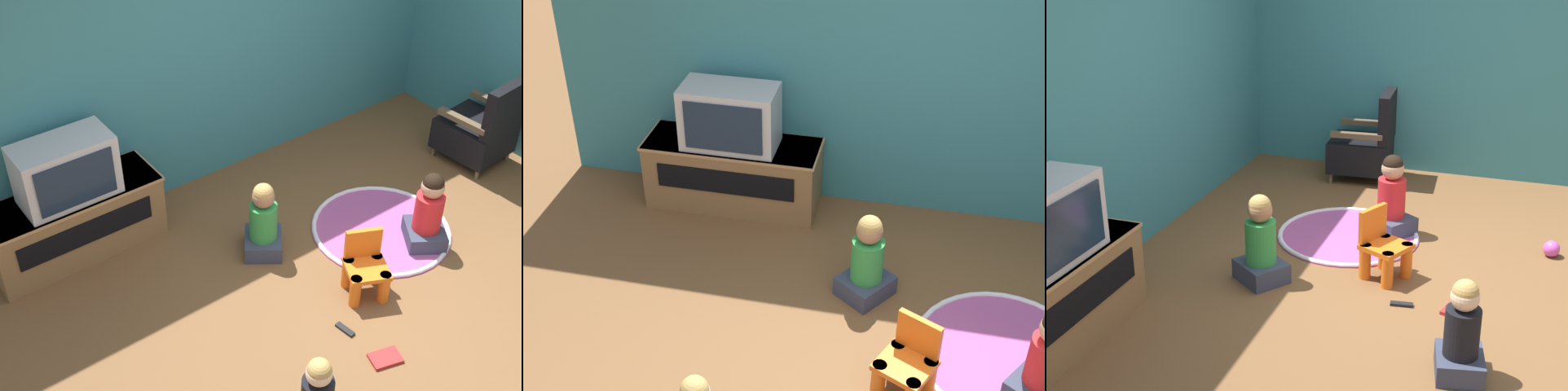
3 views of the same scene
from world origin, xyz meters
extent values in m
plane|color=brown|center=(0.00, 0.00, 0.00)|extent=(30.00, 30.00, 0.00)
cube|color=teal|center=(-0.28, 2.18, 1.32)|extent=(5.44, 0.12, 2.63)
cube|color=brown|center=(-1.54, 1.87, 0.28)|extent=(1.34, 0.46, 0.55)
cube|color=#A97C50|center=(-1.54, 1.87, 0.54)|extent=(1.36, 0.47, 0.02)
cube|color=black|center=(-1.54, 1.63, 0.34)|extent=(1.07, 0.01, 0.20)
cube|color=#B7B7BC|center=(-1.54, 1.84, 0.79)|extent=(0.71, 0.36, 0.48)
cube|color=#142338|center=(-1.54, 1.65, 0.79)|extent=(0.59, 0.02, 0.38)
cylinder|color=brown|center=(2.14, 1.16, 0.05)|extent=(0.04, 0.04, 0.10)
cylinder|color=brown|center=(1.68, 1.13, 0.05)|extent=(0.04, 0.04, 0.10)
cylinder|color=brown|center=(2.18, 0.67, 0.05)|extent=(0.04, 0.04, 0.10)
cylinder|color=brown|center=(1.72, 0.64, 0.05)|extent=(0.04, 0.04, 0.10)
cube|color=black|center=(1.93, 0.90, 0.25)|extent=(0.59, 0.62, 0.29)
cube|color=black|center=(1.95, 0.65, 0.63)|extent=(0.52, 0.14, 0.47)
cube|color=brown|center=(2.17, 0.92, 0.49)|extent=(0.11, 0.49, 0.05)
cube|color=brown|center=(1.70, 0.88, 0.49)|extent=(0.11, 0.49, 0.05)
cylinder|color=orange|center=(-0.20, 0.14, 0.13)|extent=(0.08, 0.08, 0.26)
cylinder|color=orange|center=(0.00, 0.05, 0.13)|extent=(0.08, 0.08, 0.26)
cylinder|color=orange|center=(-0.11, 0.33, 0.13)|extent=(0.08, 0.08, 0.26)
cylinder|color=orange|center=(0.09, 0.23, 0.13)|extent=(0.08, 0.08, 0.26)
cube|color=orange|center=(-0.05, 0.19, 0.24)|extent=(0.39, 0.39, 0.04)
cube|color=orange|center=(0.00, 0.30, 0.38)|extent=(0.26, 0.15, 0.24)
cylinder|color=#A54C8C|center=(0.54, 0.63, 0.01)|extent=(1.14, 1.14, 0.01)
torus|color=silver|center=(0.54, 0.63, 0.01)|extent=(1.13, 1.13, 0.04)
sphere|color=beige|center=(-1.07, -0.47, 0.49)|extent=(0.16, 0.16, 0.16)
sphere|color=tan|center=(-1.07, -0.47, 0.52)|extent=(0.15, 0.15, 0.15)
cube|color=#33384C|center=(-0.38, 1.01, 0.07)|extent=(0.43, 0.43, 0.14)
cylinder|color=#2D8C3F|center=(-0.38, 1.01, 0.30)|extent=(0.22, 0.22, 0.31)
sphere|color=#9E7051|center=(-0.38, 1.01, 0.53)|extent=(0.17, 0.17, 0.17)
sphere|color=tan|center=(-0.38, 1.01, 0.57)|extent=(0.16, 0.16, 0.16)
cube|color=#33384C|center=(0.71, 0.33, 0.07)|extent=(0.43, 0.45, 0.15)
cylinder|color=red|center=(0.71, 0.33, 0.31)|extent=(0.22, 0.22, 0.32)
sphere|color=tan|center=(0.71, 0.33, 0.55)|extent=(0.18, 0.18, 0.18)
sphere|color=black|center=(0.71, 0.33, 0.58)|extent=(0.17, 0.17, 0.17)
cube|color=#B22323|center=(-0.37, -0.36, 0.01)|extent=(0.24, 0.19, 0.02)
cube|color=black|center=(-0.41, -0.01, 0.01)|extent=(0.06, 0.15, 0.02)
camera|label=1|loc=(-2.92, -2.41, 3.86)|focal=50.00mm
camera|label=2|loc=(-0.11, -2.74, 3.35)|focal=50.00mm
camera|label=3|loc=(-4.60, -0.76, 2.41)|focal=50.00mm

